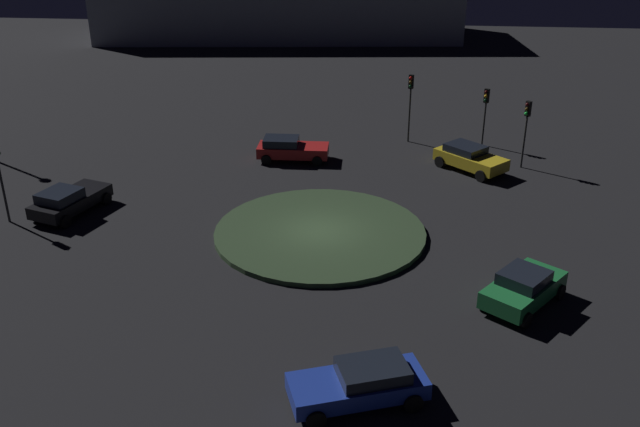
% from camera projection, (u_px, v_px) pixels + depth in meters
% --- Properties ---
extents(ground_plane, '(118.58, 118.58, 0.00)m').
position_uv_depth(ground_plane, '(320.00, 234.00, 33.79)').
color(ground_plane, black).
extents(roundabout_island, '(10.22, 10.22, 0.24)m').
position_uv_depth(roundabout_island, '(320.00, 232.00, 33.74)').
color(roundabout_island, '#2D4228').
rests_on(roundabout_island, ground_plane).
extents(car_green, '(4.24, 3.85, 1.50)m').
position_uv_depth(car_green, '(524.00, 287.00, 27.78)').
color(car_green, '#1E7238').
rests_on(car_green, ground_plane).
extents(car_red, '(2.09, 4.35, 1.43)m').
position_uv_depth(car_red, '(290.00, 149.00, 42.83)').
color(car_red, red).
rests_on(car_red, ground_plane).
extents(car_yellow, '(4.29, 4.36, 1.47)m').
position_uv_depth(car_yellow, '(470.00, 157.00, 41.28)').
color(car_yellow, gold).
rests_on(car_yellow, ground_plane).
extents(car_blue, '(3.16, 4.76, 1.37)m').
position_uv_depth(car_blue, '(361.00, 383.00, 22.45)').
color(car_blue, '#1E38A5').
rests_on(car_blue, ground_plane).
extents(car_black, '(4.66, 3.16, 1.46)m').
position_uv_depth(car_black, '(69.00, 200.00, 35.68)').
color(car_black, black).
rests_on(car_black, ground_plane).
extents(traffic_light_east, '(0.39, 0.35, 4.48)m').
position_uv_depth(traffic_light_east, '(410.00, 95.00, 44.98)').
color(traffic_light_east, '#2D2D2D').
rests_on(traffic_light_east, ground_plane).
extents(traffic_light_southeast, '(0.38, 0.39, 4.09)m').
position_uv_depth(traffic_light_southeast, '(526.00, 121.00, 40.77)').
color(traffic_light_southeast, '#2D2D2D').
rests_on(traffic_light_southeast, ground_plane).
extents(traffic_light_southeast_near, '(0.40, 0.37, 3.75)m').
position_uv_depth(traffic_light_southeast_near, '(486.00, 105.00, 44.54)').
color(traffic_light_southeast_near, '#2D2D2D').
rests_on(traffic_light_southeast_near, ground_plane).
extents(store_building, '(17.16, 40.84, 7.65)m').
position_uv_depth(store_building, '(280.00, 1.00, 78.67)').
color(store_building, '#8C939E').
rests_on(store_building, ground_plane).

